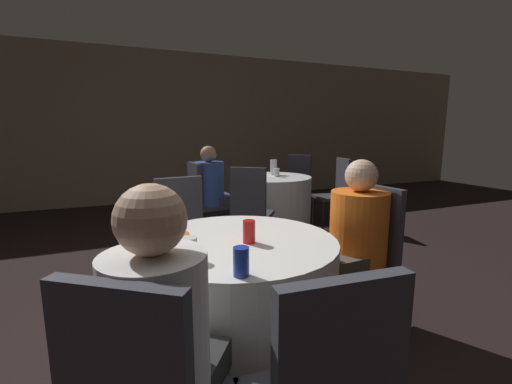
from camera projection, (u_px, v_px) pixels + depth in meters
ground_plane at (192, 360)px, 2.01m from camera, size 16.00×16.00×0.00m
wall_back at (132, 128)px, 6.24m from camera, size 16.00×0.06×2.80m
table_near at (238, 303)px, 1.93m from camera, size 1.10×1.10×0.75m
table_far at (270, 204)px, 4.56m from camera, size 1.07×1.07×0.75m
chair_near_east at (369, 245)px, 2.32m from camera, size 0.43×0.42×0.97m
chair_near_north at (183, 228)px, 2.72m from camera, size 0.45×0.45×0.97m
chair_far_east at (337, 187)px, 4.71m from camera, size 0.47×0.47×0.97m
chair_far_west at (201, 196)px, 4.09m from camera, size 0.44×0.43×0.97m
chair_far_northeast at (297, 181)px, 5.35m from camera, size 0.56×0.56×0.97m
chair_far_southwest at (250, 204)px, 3.62m from camera, size 0.56×0.56×0.97m
person_white_shirt at (170, 357)px, 1.13m from camera, size 0.44×0.47×1.19m
person_blue_shirt at (214, 192)px, 4.16m from camera, size 0.52×0.37×1.16m
person_orange_shirt at (350, 244)px, 2.24m from camera, size 0.53×0.38×1.16m
pizza_plate_near at (172, 236)px, 1.91m from camera, size 0.25×0.25×0.02m
soda_can_blue at (241, 262)px, 1.39m from camera, size 0.07×0.07×0.12m
soda_can_red at (249, 232)px, 1.81m from camera, size 0.07×0.07×0.12m
cup_near at (189, 249)px, 1.56m from camera, size 0.08×0.08×0.11m
bottle_far at (274, 167)px, 4.65m from camera, size 0.09×0.09×0.21m
cup_far at (277, 172)px, 4.49m from camera, size 0.07×0.07×0.11m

